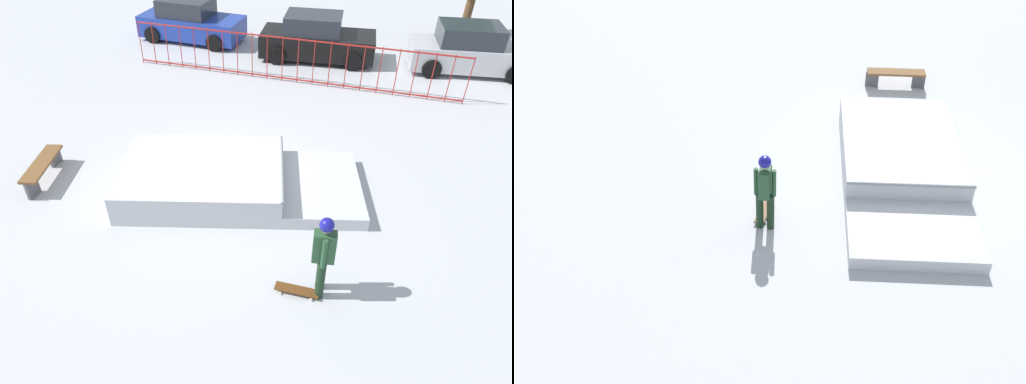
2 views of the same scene
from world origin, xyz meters
TOP-DOWN VIEW (x-y plane):
  - ground_plane at (0.00, 0.00)m, footprint 60.00×60.00m
  - skate_ramp at (0.08, -0.18)m, footprint 5.91×3.99m
  - skater at (2.79, -2.45)m, footprint 0.41×0.44m
  - skateboard at (2.42, -2.61)m, footprint 0.81×0.28m
  - perimeter_fence at (-0.00, 6.21)m, footprint 11.06×0.07m
  - park_bench at (-4.15, -1.04)m, footprint 0.81×1.65m
  - parked_car_blue at (-4.81, 8.97)m, footprint 4.17×2.06m
  - parked_car_black at (0.40, 8.50)m, footprint 4.25×2.26m
  - parked_car_silver at (5.69, 8.99)m, footprint 4.30×2.38m

SIDE VIEW (x-z plane):
  - ground_plane at x=0.00m, z-range 0.00..0.00m
  - skateboard at x=2.42m, z-range 0.03..0.12m
  - skate_ramp at x=0.08m, z-range -0.05..0.69m
  - park_bench at x=-4.15m, z-range 0.12..0.60m
  - parked_car_blue at x=-4.81m, z-range -0.08..1.52m
  - parked_car_black at x=0.40m, z-range -0.08..1.52m
  - parked_car_silver at x=5.69m, z-range -0.08..1.52m
  - perimeter_fence at x=0.00m, z-range 0.02..1.52m
  - skater at x=2.79m, z-range 0.14..1.87m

